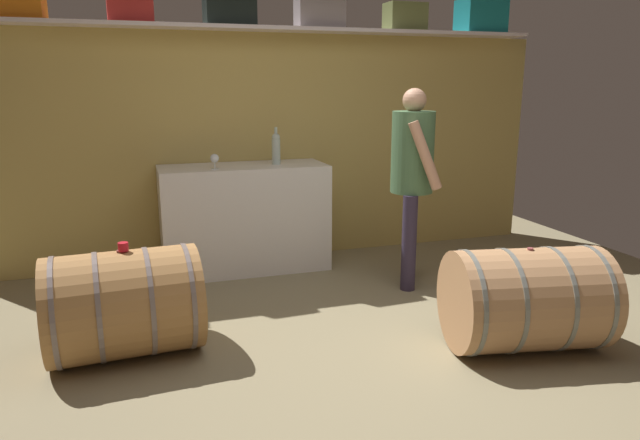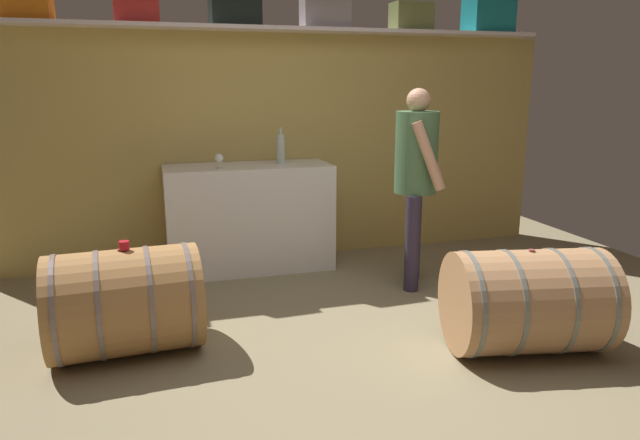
# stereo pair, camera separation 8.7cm
# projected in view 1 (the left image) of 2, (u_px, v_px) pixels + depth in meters

# --- Properties ---
(ground_plane) EXTENTS (6.49, 7.86, 0.02)m
(ground_plane) POSITION_uv_depth(u_px,v_px,m) (336.00, 325.00, 3.98)
(ground_plane) COLOR #857959
(back_wall_panel) EXTENTS (5.29, 0.10, 2.05)m
(back_wall_panel) POSITION_uv_depth(u_px,v_px,m) (274.00, 148.00, 5.36)
(back_wall_panel) COLOR tan
(back_wall_panel) RESTS_ON ground
(high_shelf_board) EXTENTS (4.86, 0.40, 0.03)m
(high_shelf_board) POSITION_uv_depth(u_px,v_px,m) (276.00, 29.00, 4.98)
(high_shelf_board) COLOR silver
(high_shelf_board) RESTS_ON back_wall_panel
(toolcase_red) EXTENTS (0.36, 0.26, 0.30)m
(toolcase_red) POSITION_uv_depth(u_px,v_px,m) (129.00, 3.00, 4.58)
(toolcase_red) COLOR red
(toolcase_red) RESTS_ON high_shelf_board
(toolcase_black) EXTENTS (0.43, 0.25, 0.36)m
(toolcase_black) POSITION_uv_depth(u_px,v_px,m) (229.00, 3.00, 4.81)
(toolcase_black) COLOR black
(toolcase_black) RESTS_ON high_shelf_board
(toolcase_grey) EXTENTS (0.42, 0.24, 0.25)m
(toolcase_grey) POSITION_uv_depth(u_px,v_px,m) (320.00, 14.00, 5.06)
(toolcase_grey) COLOR gray
(toolcase_grey) RESTS_ON high_shelf_board
(toolcase_olive) EXTENTS (0.36, 0.23, 0.25)m
(toolcase_olive) POSITION_uv_depth(u_px,v_px,m) (405.00, 17.00, 5.31)
(toolcase_olive) COLOR olive
(toolcase_olive) RESTS_ON high_shelf_board
(toolcase_teal) EXTENTS (0.44, 0.30, 0.31)m
(toolcase_teal) POSITION_uv_depth(u_px,v_px,m) (481.00, 17.00, 5.55)
(toolcase_teal) COLOR teal
(toolcase_teal) RESTS_ON high_shelf_board
(work_cabinet) EXTENTS (1.43, 0.56, 0.93)m
(work_cabinet) POSITION_uv_depth(u_px,v_px,m) (245.00, 218.00, 5.07)
(work_cabinet) COLOR white
(work_cabinet) RESTS_ON ground
(wine_bottle_clear) EXTENTS (0.07, 0.07, 0.32)m
(wine_bottle_clear) POSITION_uv_depth(u_px,v_px,m) (276.00, 148.00, 5.00)
(wine_bottle_clear) COLOR #B5C7BC
(wine_bottle_clear) RESTS_ON work_cabinet
(wine_glass) EXTENTS (0.07, 0.07, 0.12)m
(wine_glass) POSITION_uv_depth(u_px,v_px,m) (215.00, 159.00, 4.74)
(wine_glass) COLOR white
(wine_glass) RESTS_ON work_cabinet
(wine_barrel_near) EXTENTS (0.92, 0.71, 0.66)m
(wine_barrel_near) POSITION_uv_depth(u_px,v_px,m) (124.00, 304.00, 3.46)
(wine_barrel_near) COLOR #A77542
(wine_barrel_near) RESTS_ON ground
(wine_barrel_far) EXTENTS (1.03, 0.80, 0.65)m
(wine_barrel_far) POSITION_uv_depth(u_px,v_px,m) (526.00, 299.00, 3.55)
(wine_barrel_far) COLOR #B07F54
(wine_barrel_far) RESTS_ON ground
(tasting_cup) EXTENTS (0.06, 0.06, 0.05)m
(tasting_cup) POSITION_uv_depth(u_px,v_px,m) (123.00, 247.00, 3.38)
(tasting_cup) COLOR red
(tasting_cup) RESTS_ON wine_barrel_near
(winemaker_pouring) EXTENTS (0.47, 0.53, 1.58)m
(winemaker_pouring) POSITION_uv_depth(u_px,v_px,m) (413.00, 167.00, 4.56)
(winemaker_pouring) COLOR #32293F
(winemaker_pouring) RESTS_ON ground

